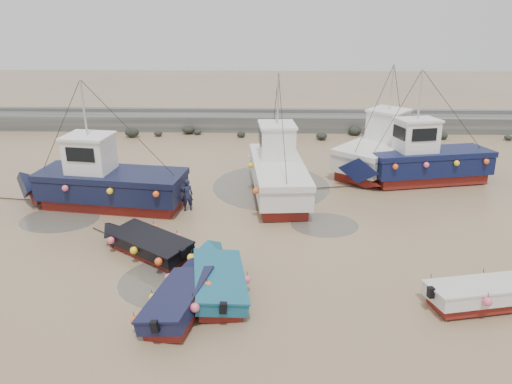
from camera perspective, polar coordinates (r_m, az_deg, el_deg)
ground at (r=19.66m, az=-2.35°, el=-8.06°), size 120.00×120.00×0.00m
seawall at (r=40.19m, az=-0.13°, el=7.99°), size 60.00×4.92×1.50m
puddle_a at (r=18.64m, az=-8.90°, el=-10.05°), size 4.36×4.36×0.01m
puddle_b at (r=23.06m, az=7.83°, el=-3.71°), size 3.10×3.10×0.01m
puddle_c at (r=25.16m, az=-21.51°, el=-2.90°), size 3.65×3.65×0.01m
puddle_d at (r=27.71m, az=1.73°, el=0.74°), size 6.47×6.47×0.01m
dinghy_1 at (r=16.85m, az=-8.18°, el=-11.41°), size 2.41×5.59×1.43m
dinghy_2 at (r=17.73m, az=-4.54°, el=-9.52°), size 2.45×5.97×1.43m
dinghy_3 at (r=18.60m, az=25.75°, el=-10.19°), size 6.06×2.38×1.43m
dinghy_4 at (r=20.64m, az=-12.51°, el=-5.40°), size 5.16×4.10×1.43m
cabin_boat_0 at (r=25.60m, az=-17.41°, el=1.22°), size 10.35×3.79×6.22m
cabin_boat_1 at (r=26.35m, az=2.38°, el=2.70°), size 3.37×10.61×6.22m
cabin_boat_2 at (r=29.16m, az=18.17°, el=3.50°), size 9.88×4.00×6.22m
cabin_boat_3 at (r=31.05m, az=14.33°, el=4.91°), size 7.04×8.52×6.22m
person at (r=24.61m, az=-7.80°, el=-2.10°), size 0.69×0.57×1.62m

